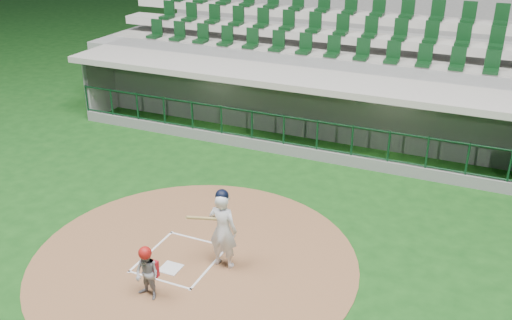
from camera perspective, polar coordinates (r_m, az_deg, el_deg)
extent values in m
plane|color=#124012|center=(13.09, -6.91, -9.14)|extent=(120.00, 120.00, 0.00)
cylinder|color=brown|center=(12.81, -6.19, -9.89)|extent=(7.20, 7.20, 0.01)
cube|color=silver|center=(12.59, -8.54, -10.65)|extent=(0.43, 0.43, 0.02)
cube|color=white|center=(13.22, -10.41, -8.93)|extent=(0.05, 1.80, 0.01)
cube|color=white|center=(12.55, -4.60, -10.59)|extent=(0.05, 1.80, 0.01)
cube|color=white|center=(13.47, -5.73, -7.91)|extent=(1.55, 0.05, 0.01)
cube|color=silver|center=(12.29, -9.66, -11.75)|extent=(1.55, 0.05, 0.01)
cube|color=slate|center=(19.35, 4.38, 0.83)|extent=(15.00, 3.00, 0.10)
cube|color=slate|center=(20.27, 6.05, 6.12)|extent=(15.00, 0.20, 2.70)
cube|color=#AEA79A|center=(20.08, 5.98, 6.70)|extent=(13.50, 0.04, 0.90)
cube|color=gray|center=(22.31, -14.07, 7.25)|extent=(0.20, 3.00, 2.70)
cube|color=#9D998E|center=(18.16, 4.40, 8.79)|extent=(15.40, 3.50, 0.20)
cube|color=slate|center=(17.74, 2.75, 1.05)|extent=(15.00, 0.15, 0.40)
cube|color=black|center=(17.17, 2.86, 5.87)|extent=(15.00, 0.01, 0.95)
cube|color=brown|center=(20.16, 5.42, 2.64)|extent=(12.75, 0.40, 0.45)
cube|color=white|center=(19.58, -3.76, 9.58)|extent=(1.30, 0.35, 0.04)
cube|color=white|center=(17.72, 13.90, 7.28)|extent=(1.30, 0.35, 0.04)
imported|color=maroon|center=(21.43, -4.86, 6.04)|extent=(1.23, 0.73, 1.88)
imported|color=#B11413|center=(20.16, 3.47, 4.53)|extent=(1.00, 0.51, 1.64)
imported|color=maroon|center=(18.97, 11.86, 3.16)|extent=(1.02, 0.73, 1.93)
imported|color=#A11113|center=(18.78, 20.38, 1.52)|extent=(1.67, 1.01, 1.72)
cube|color=gray|center=(21.69, 7.47, 8.12)|extent=(17.00, 6.50, 2.50)
cube|color=gray|center=(20.00, 6.38, 10.19)|extent=(16.60, 0.95, 0.30)
cube|color=#A9A399|center=(20.76, 7.28, 12.24)|extent=(16.60, 0.95, 0.30)
cube|color=#AAA499|center=(21.54, 8.13, 14.13)|extent=(16.60, 0.95, 0.30)
cube|color=slate|center=(24.51, 10.01, 13.18)|extent=(17.00, 0.25, 5.05)
imported|color=silver|center=(12.12, -3.32, -7.01)|extent=(0.65, 0.43, 1.76)
sphere|color=black|center=(11.71, -3.42, -3.60)|extent=(0.28, 0.28, 0.28)
cylinder|color=tan|center=(11.85, -5.00, -5.84)|extent=(0.58, 0.79, 0.39)
imported|color=gray|center=(11.56, -10.84, -11.17)|extent=(0.61, 0.52, 1.10)
sphere|color=#A01311|center=(11.28, -11.04, -9.11)|extent=(0.26, 0.26, 0.26)
cube|color=#A6111D|center=(11.62, -10.45, -10.55)|extent=(0.32, 0.10, 0.35)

